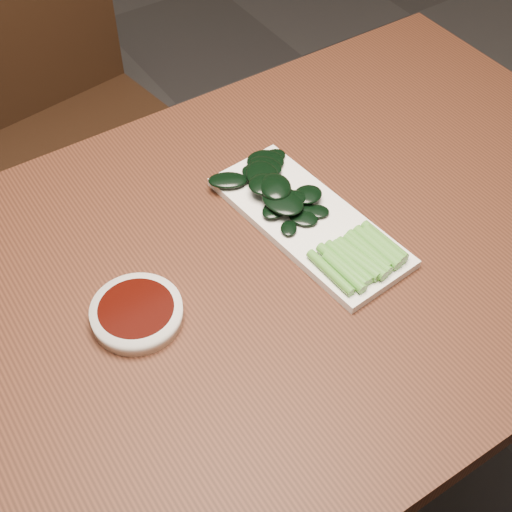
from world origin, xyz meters
The scene contains 6 objects.
ground centered at (0.00, 0.00, 0.00)m, with size 6.00×6.00×0.00m, color #323030.
table centered at (0.00, 0.00, 0.68)m, with size 1.40×0.80×0.75m.
chair_far centered at (0.03, 0.82, 0.49)m, with size 0.51×0.51×0.89m.
sauce_bowl centered at (-0.17, 0.00, 0.76)m, with size 0.13×0.13×0.03m.
serving_plate centered at (0.13, 0.02, 0.76)m, with size 0.17×0.35×0.01m.
gai_lan centered at (0.13, 0.02, 0.78)m, with size 0.17×0.34×0.03m.
Camera 1 is at (-0.36, -0.57, 1.54)m, focal length 50.00 mm.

